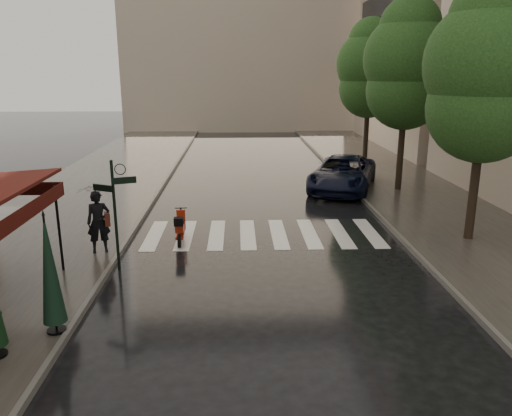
{
  "coord_description": "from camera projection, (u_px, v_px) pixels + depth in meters",
  "views": [
    {
      "loc": [
        2.12,
        -10.09,
        5.36
      ],
      "look_at": [
        2.67,
        4.27,
        1.4
      ],
      "focal_mm": 35.0,
      "sensor_mm": 36.0,
      "label": 1
    }
  ],
  "objects": [
    {
      "name": "scooter",
      "position": [
        180.0,
        228.0,
        16.04
      ],
      "size": [
        0.41,
        1.53,
        1.01
      ],
      "rotation": [
        0.0,
        0.0,
        0.03
      ],
      "color": "black",
      "rests_on": "ground"
    },
    {
      "name": "sidewalk_far",
      "position": [
        414.0,
        190.0,
        22.99
      ],
      "size": [
        5.5,
        60.0,
        0.12
      ],
      "primitive_type": "cube",
      "color": "#38332D",
      "rests_on": "ground"
    },
    {
      "name": "pedestrian_with_umbrella",
      "position": [
        96.0,
        197.0,
        14.53
      ],
      "size": [
        1.39,
        1.41,
        2.56
      ],
      "rotation": [
        0.0,
        0.0,
        0.32
      ],
      "color": "black",
      "rests_on": "sidewalk_near"
    },
    {
      "name": "backdrop_building",
      "position": [
        246.0,
        18.0,
        45.13
      ],
      "size": [
        22.0,
        6.0,
        20.0
      ],
      "primitive_type": "cube",
      "color": "#B8A38D",
      "rests_on": "ground"
    },
    {
      "name": "tree_near",
      "position": [
        488.0,
        72.0,
        14.83
      ],
      "size": [
        3.8,
        3.8,
        7.99
      ],
      "color": "black",
      "rests_on": "sidewalk_far"
    },
    {
      "name": "tree_far",
      "position": [
        370.0,
        69.0,
        28.28
      ],
      "size": [
        3.8,
        3.8,
        8.16
      ],
      "color": "black",
      "rests_on": "sidewalk_far"
    },
    {
      "name": "crosswalk",
      "position": [
        263.0,
        234.0,
        16.96
      ],
      "size": [
        7.85,
        3.2,
        0.01
      ],
      "color": "silver",
      "rests_on": "ground"
    },
    {
      "name": "parasol_back",
      "position": [
        50.0,
        269.0,
        10.03
      ],
      "size": [
        0.48,
        0.48,
        2.58
      ],
      "color": "black",
      "rests_on": "sidewalk_near"
    },
    {
      "name": "parked_car",
      "position": [
        343.0,
        173.0,
        23.07
      ],
      "size": [
        4.37,
        6.16,
        1.56
      ],
      "primitive_type": "imported",
      "rotation": [
        0.0,
        0.0,
        -0.35
      ],
      "color": "black",
      "rests_on": "ground"
    },
    {
      "name": "tree_mid",
      "position": [
        407.0,
        65.0,
        21.49
      ],
      "size": [
        3.8,
        3.8,
        8.34
      ],
      "color": "black",
      "rests_on": "sidewalk_far"
    },
    {
      "name": "curb_far",
      "position": [
        354.0,
        190.0,
        22.89
      ],
      "size": [
        0.12,
        60.0,
        0.16
      ],
      "primitive_type": "cube",
      "color": "#595651",
      "rests_on": "ground"
    },
    {
      "name": "curb_near",
      "position": [
        159.0,
        192.0,
        22.56
      ],
      "size": [
        0.12,
        60.0,
        0.16
      ],
      "primitive_type": "cube",
      "color": "#595651",
      "rests_on": "ground"
    },
    {
      "name": "signpost",
      "position": [
        115.0,
        207.0,
        13.43
      ],
      "size": [
        1.17,
        0.29,
        3.1
      ],
      "color": "black",
      "rests_on": "ground"
    },
    {
      "name": "haussmann_far",
      "position": [
        445.0,
        12.0,
        34.27
      ],
      "size": [
        8.0,
        16.0,
        18.5
      ],
      "primitive_type": "cube",
      "color": "#B8A38D",
      "rests_on": "ground"
    },
    {
      "name": "sidewalk_near",
      "position": [
        91.0,
        193.0,
        22.45
      ],
      "size": [
        6.0,
        60.0,
        0.12
      ],
      "primitive_type": "cube",
      "color": "#38332D",
      "rests_on": "ground"
    },
    {
      "name": "ground",
      "position": [
        143.0,
        321.0,
        11.07
      ],
      "size": [
        120.0,
        120.0,
        0.0
      ],
      "primitive_type": "plane",
      "color": "black",
      "rests_on": "ground"
    }
  ]
}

